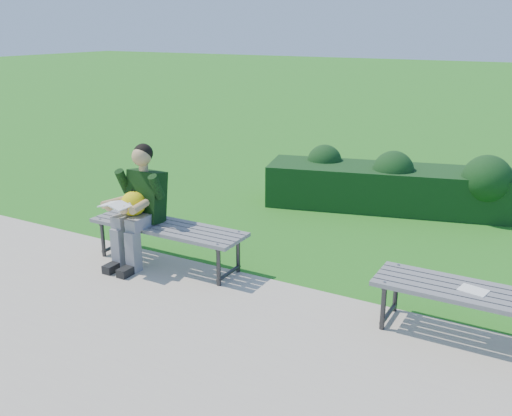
{
  "coord_description": "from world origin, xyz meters",
  "views": [
    {
      "loc": [
        2.49,
        -4.79,
        2.54
      ],
      "look_at": [
        -0.14,
        -0.12,
        0.82
      ],
      "focal_mm": 40.0,
      "sensor_mm": 36.0,
      "label": 1
    }
  ],
  "objects_px": {
    "hedge": "(398,184)",
    "paper_sheet": "(473,290)",
    "seated_boy": "(138,202)",
    "bench_left": "(167,230)",
    "bench_right": "(485,299)"
  },
  "relations": [
    {
      "from": "bench_left",
      "to": "seated_boy",
      "type": "bearing_deg",
      "value": -161.88
    },
    {
      "from": "seated_boy",
      "to": "paper_sheet",
      "type": "distance_m",
      "value": 3.48
    },
    {
      "from": "hedge",
      "to": "paper_sheet",
      "type": "distance_m",
      "value": 3.63
    },
    {
      "from": "paper_sheet",
      "to": "bench_left",
      "type": "bearing_deg",
      "value": 179.32
    },
    {
      "from": "hedge",
      "to": "bench_left",
      "type": "height_order",
      "value": "hedge"
    },
    {
      "from": "hedge",
      "to": "paper_sheet",
      "type": "height_order",
      "value": "hedge"
    },
    {
      "from": "bench_left",
      "to": "paper_sheet",
      "type": "relative_size",
      "value": 7.29
    },
    {
      "from": "seated_boy",
      "to": "paper_sheet",
      "type": "height_order",
      "value": "seated_boy"
    },
    {
      "from": "bench_left",
      "to": "paper_sheet",
      "type": "distance_m",
      "value": 3.17
    },
    {
      "from": "paper_sheet",
      "to": "hedge",
      "type": "bearing_deg",
      "value": 115.44
    },
    {
      "from": "paper_sheet",
      "to": "bench_right",
      "type": "bearing_deg",
      "value": 0.0
    },
    {
      "from": "bench_left",
      "to": "seated_boy",
      "type": "relative_size",
      "value": 1.37
    },
    {
      "from": "bench_right",
      "to": "paper_sheet",
      "type": "relative_size",
      "value": 7.29
    },
    {
      "from": "bench_left",
      "to": "bench_right",
      "type": "distance_m",
      "value": 3.27
    },
    {
      "from": "hedge",
      "to": "seated_boy",
      "type": "relative_size",
      "value": 2.77
    }
  ]
}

